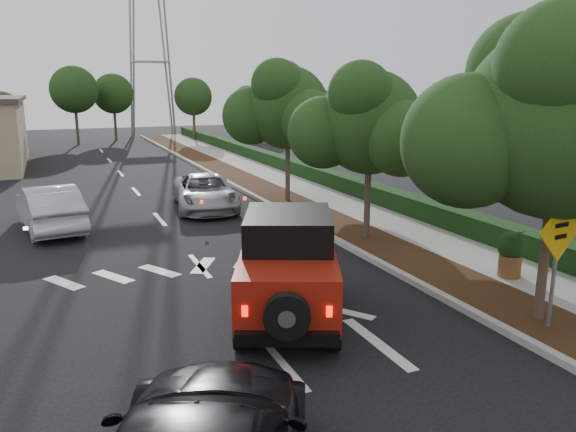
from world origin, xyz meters
TOP-DOWN VIEW (x-y plane):
  - ground at (0.00, 0.00)m, footprint 120.00×120.00m
  - curb at (4.60, 12.00)m, footprint 0.20×70.00m
  - planting_strip at (5.60, 12.00)m, footprint 1.80×70.00m
  - sidewalk at (7.50, 12.00)m, footprint 2.00×70.00m
  - hedge at (8.90, 12.00)m, footprint 0.80×70.00m
  - transmission_tower at (6.00, 48.00)m, footprint 7.00×4.00m
  - street_tree_near at (5.60, -0.50)m, footprint 3.80×3.80m
  - street_tree_mid at (5.60, 6.50)m, footprint 3.20×3.20m
  - street_tree_far at (5.60, 13.00)m, footprint 3.40×3.40m
  - red_jeep at (0.94, 1.92)m, footprint 3.41×4.62m
  - silver_suv_ahead at (2.04, 13.07)m, footprint 2.97×5.24m
  - silver_sedan_oncoming at (-3.72, 11.87)m, footprint 2.34×4.94m
  - speed_hump_sign at (5.40, -0.97)m, footprint 1.23×0.17m
  - terracotta_planter at (6.99, 1.77)m, footprint 0.70×0.70m

SIDE VIEW (x-z plane):
  - ground at x=0.00m, z-range 0.00..0.00m
  - transmission_tower at x=6.00m, z-range -14.00..14.00m
  - street_tree_near at x=5.60m, z-range -2.96..2.96m
  - street_tree_mid at x=5.60m, z-range -2.66..2.66m
  - street_tree_far at x=5.60m, z-range -2.81..2.81m
  - planting_strip at x=5.60m, z-range 0.00..0.12m
  - sidewalk at x=7.50m, z-range 0.00..0.12m
  - curb at x=4.60m, z-range 0.00..0.15m
  - hedge at x=8.90m, z-range 0.00..0.80m
  - silver_suv_ahead at x=2.04m, z-range 0.00..1.38m
  - silver_sedan_oncoming at x=-3.72m, z-range 0.00..1.56m
  - terracotta_planter at x=6.99m, z-range 0.21..1.44m
  - red_jeep at x=0.94m, z-range 0.02..2.28m
  - speed_hump_sign at x=5.40m, z-range 0.51..3.13m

